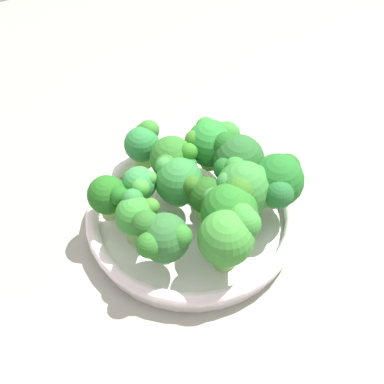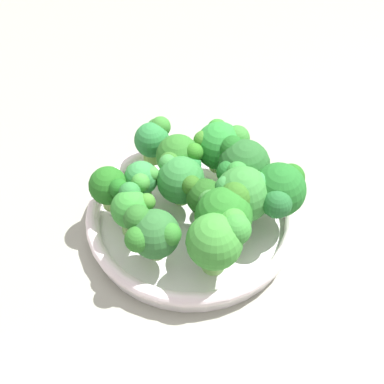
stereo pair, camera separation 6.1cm
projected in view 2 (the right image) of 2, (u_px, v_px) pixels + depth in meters
The scene contains 16 objects.
ground_plane at pixel (191, 209), 68.43cm from camera, with size 130.00×130.00×2.50cm, color gray.
bowl at pixel (192, 216), 63.92cm from camera, with size 26.06×26.06×3.03cm.
broccoli_floret_0 at pixel (178, 158), 63.52cm from camera, with size 5.75×5.54×6.46cm.
broccoli_floret_1 at pixel (243, 193), 58.90cm from camera, with size 7.24×6.87×7.40cm.
broccoli_floret_2 at pixel (219, 238), 53.97cm from camera, with size 6.09×7.00×7.53cm.
broccoli_floret_3 at pixel (142, 180), 61.19cm from camera, with size 4.76×4.19×5.75cm.
broccoli_floret_4 at pixel (242, 164), 62.52cm from camera, with size 6.76×7.12×6.92cm.
broccoli_floret_5 at pixel (152, 233), 55.25cm from camera, with size 5.81×6.18×6.67cm.
broccoli_floret_6 at pixel (181, 179), 61.31cm from camera, with size 5.77×5.77×6.39cm.
broccoli_floret_7 at pixel (280, 190), 59.27cm from camera, with size 7.19×6.87×7.26cm.
broccoli_floret_8 at pixel (225, 215), 56.53cm from camera, with size 7.76×6.88×7.36cm.
broccoli_floret_9 at pixel (132, 208), 57.95cm from camera, with size 4.83×5.13×6.27cm.
broccoli_floret_10 at pixel (154, 138), 66.45cm from camera, with size 4.83×5.09×5.77cm.
broccoli_floret_11 at pixel (220, 144), 64.99cm from camera, with size 6.77×7.10×6.78cm.
broccoli_floret_12 at pixel (110, 188), 60.38cm from camera, with size 5.13×4.62×5.84cm.
broccoli_floret_13 at pixel (199, 197), 59.18cm from camera, with size 4.70×4.32×5.92cm.
Camera 2 is at (42.43, -13.42, 50.78)cm, focal length 48.28 mm.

